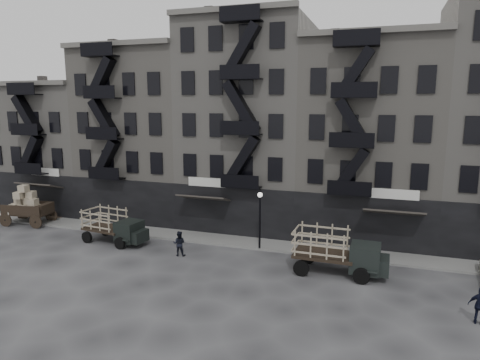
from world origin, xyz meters
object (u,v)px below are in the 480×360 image
(wagon, at_px, (26,202))
(stake_truck_east, at_px, (337,249))
(stake_truck_west, at_px, (113,224))
(pedestrian_mid, at_px, (179,243))
(horse, at_px, (1,217))

(wagon, height_order, stake_truck_east, wagon)
(stake_truck_west, xyz_separation_m, pedestrian_mid, (5.99, -0.98, -0.59))
(wagon, height_order, stake_truck_west, wagon)
(stake_truck_east, bearing_deg, pedestrian_mid, -177.45)
(wagon, relative_size, pedestrian_mid, 2.45)
(wagon, bearing_deg, horse, -152.41)
(wagon, xyz_separation_m, pedestrian_mid, (16.11, -2.85, -1.10))
(wagon, xyz_separation_m, stake_truck_east, (26.84, -2.62, -0.34))
(stake_truck_west, relative_size, stake_truck_east, 0.92)
(horse, xyz_separation_m, stake_truck_west, (11.88, -0.67, 0.72))
(wagon, relative_size, stake_truck_east, 0.75)
(stake_truck_west, height_order, stake_truck_east, stake_truck_east)
(horse, xyz_separation_m, stake_truck_east, (28.60, -1.42, 0.88))
(stake_truck_east, bearing_deg, stake_truck_west, 178.72)
(horse, distance_m, wagon, 2.46)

